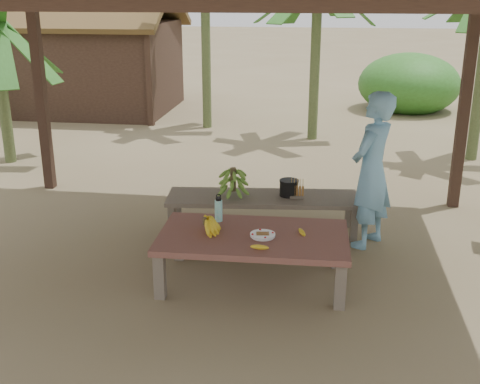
# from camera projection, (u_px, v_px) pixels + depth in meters

# --- Properties ---
(ground) EXTENTS (80.00, 80.00, 0.00)m
(ground) POSITION_uv_depth(u_px,v_px,m) (213.00, 269.00, 6.16)
(ground) COLOR brown
(ground) RESTS_ON ground
(work_table) EXTENTS (1.82, 1.04, 0.50)m
(work_table) POSITION_uv_depth(u_px,v_px,m) (253.00, 241.00, 5.75)
(work_table) COLOR brown
(work_table) RESTS_ON ground
(bench) EXTENTS (2.25, 0.80, 0.45)m
(bench) POSITION_uv_depth(u_px,v_px,m) (263.00, 201.00, 6.95)
(bench) COLOR brown
(bench) RESTS_ON ground
(ripe_banana_bunch) EXTENTS (0.34, 0.31, 0.17)m
(ripe_banana_bunch) POSITION_uv_depth(u_px,v_px,m) (205.00, 225.00, 5.74)
(ripe_banana_bunch) COLOR yellow
(ripe_banana_bunch) RESTS_ON work_table
(plate) EXTENTS (0.24, 0.24, 0.04)m
(plate) POSITION_uv_depth(u_px,v_px,m) (263.00, 235.00, 5.67)
(plate) COLOR white
(plate) RESTS_ON work_table
(loose_banana_front) EXTENTS (0.18, 0.09, 0.04)m
(loose_banana_front) POSITION_uv_depth(u_px,v_px,m) (260.00, 247.00, 5.39)
(loose_banana_front) COLOR yellow
(loose_banana_front) RESTS_ON work_table
(loose_banana_side) EXTENTS (0.10, 0.14, 0.04)m
(loose_banana_side) POSITION_uv_depth(u_px,v_px,m) (302.00, 232.00, 5.72)
(loose_banana_side) COLOR yellow
(loose_banana_side) RESTS_ON work_table
(water_flask) EXTENTS (0.08, 0.08, 0.29)m
(water_flask) POSITION_uv_depth(u_px,v_px,m) (219.00, 210.00, 6.02)
(water_flask) COLOR #45D8CD
(water_flask) RESTS_ON work_table
(green_banana_stalk) EXTENTS (0.34, 0.34, 0.35)m
(green_banana_stalk) POSITION_uv_depth(u_px,v_px,m) (233.00, 181.00, 6.89)
(green_banana_stalk) COLOR #598C2D
(green_banana_stalk) RESTS_ON bench
(cooking_pot) EXTENTS (0.21, 0.21, 0.18)m
(cooking_pot) POSITION_uv_depth(u_px,v_px,m) (289.00, 188.00, 6.92)
(cooking_pot) COLOR black
(cooking_pot) RESTS_ON bench
(skewer_rack) EXTENTS (0.19, 0.10, 0.24)m
(skewer_rack) POSITION_uv_depth(u_px,v_px,m) (297.00, 188.00, 6.83)
(skewer_rack) COLOR #A57F47
(skewer_rack) RESTS_ON bench
(woman) EXTENTS (0.67, 0.75, 1.72)m
(woman) POSITION_uv_depth(u_px,v_px,m) (372.00, 171.00, 6.48)
(woman) COLOR #6BA5CB
(woman) RESTS_ON ground
(hut) EXTENTS (4.40, 3.43, 2.85)m
(hut) POSITION_uv_depth(u_px,v_px,m) (83.00, 62.00, 13.89)
(hut) COLOR black
(hut) RESTS_ON ground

